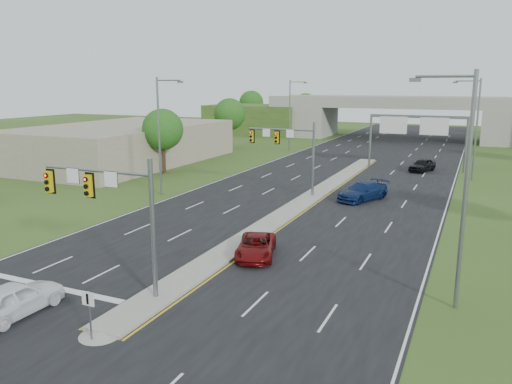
{
  "coord_description": "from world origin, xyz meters",
  "views": [
    {
      "loc": [
        13.85,
        -18.86,
        10.36
      ],
      "look_at": [
        -0.05,
        12.15,
        3.0
      ],
      "focal_mm": 35.0,
      "sensor_mm": 36.0,
      "label": 1
    }
  ],
  "objects": [
    {
      "name": "signal_mast_near",
      "position": [
        -2.26,
        -0.07,
        4.73
      ],
      "size": [
        6.62,
        0.6,
        7.0
      ],
      "color": "slate",
      "rests_on": "ground"
    },
    {
      "name": "lightpole_r_far",
      "position": [
        13.3,
        40.0,
        6.1
      ],
      "size": [
        2.85,
        0.25,
        11.0
      ],
      "color": "slate",
      "rests_on": "ground"
    },
    {
      "name": "tree_l_near",
      "position": [
        -20.0,
        30.0,
        5.18
      ],
      "size": [
        4.8,
        4.8,
        7.6
      ],
      "color": "#382316",
      "rests_on": "ground"
    },
    {
      "name": "overpass",
      "position": [
        0.0,
        80.0,
        3.55
      ],
      "size": [
        80.0,
        14.0,
        8.1
      ],
      "color": "gray",
      "rests_on": "ground"
    },
    {
      "name": "car_far_b",
      "position": [
        4.59,
        25.56,
        0.83
      ],
      "size": [
        4.42,
        6.04,
        1.63
      ],
      "primitive_type": "imported",
      "rotation": [
        0.0,
        0.0,
        -0.43
      ],
      "color": "#0C1F4D",
      "rests_on": "road"
    },
    {
      "name": "tree_l_mid",
      "position": [
        -24.0,
        55.0,
        5.51
      ],
      "size": [
        5.2,
        5.2,
        8.12
      ],
      "color": "#382316",
      "rests_on": "ground"
    },
    {
      "name": "median_nose",
      "position": [
        0.0,
        -4.0,
        0.1
      ],
      "size": [
        2.0,
        2.0,
        0.16
      ],
      "primitive_type": "cone",
      "color": "gray",
      "rests_on": "road"
    },
    {
      "name": "car_far_c",
      "position": [
        7.85,
        43.79,
        0.79
      ],
      "size": [
        3.16,
        4.89,
        1.55
      ],
      "primitive_type": "imported",
      "rotation": [
        0.0,
        0.0,
        -0.32
      ],
      "color": "black",
      "rests_on": "road"
    },
    {
      "name": "car_far_a",
      "position": [
        1.97,
        7.64,
        0.68
      ],
      "size": [
        3.5,
        5.16,
        1.31
      ],
      "primitive_type": "imported",
      "rotation": [
        0.0,
        0.0,
        0.31
      ],
      "color": "#650A0B",
      "rests_on": "road"
    },
    {
      "name": "lightpole_l_mid",
      "position": [
        -13.3,
        20.0,
        6.1
      ],
      "size": [
        2.85,
        0.25,
        11.0
      ],
      "color": "slate",
      "rests_on": "ground"
    },
    {
      "name": "commercial_building",
      "position": [
        -30.0,
        35.0,
        2.5
      ],
      "size": [
        18.0,
        30.0,
        5.0
      ],
      "primitive_type": "cube",
      "color": "gray",
      "rests_on": "ground"
    },
    {
      "name": "lightpole_r_near",
      "position": [
        13.3,
        5.0,
        6.1
      ],
      "size": [
        2.85,
        0.25,
        11.0
      ],
      "color": "slate",
      "rests_on": "ground"
    },
    {
      "name": "sign_gantry",
      "position": [
        6.68,
        44.92,
        5.24
      ],
      "size": [
        11.58,
        0.44,
        6.67
      ],
      "color": "slate",
      "rests_on": "ground"
    },
    {
      "name": "signal_mast_far",
      "position": [
        -2.26,
        24.93,
        4.73
      ],
      "size": [
        6.62,
        0.6,
        7.0
      ],
      "color": "slate",
      "rests_on": "ground"
    },
    {
      "name": "tree_back_b",
      "position": [
        -24.0,
        94.0,
        5.51
      ],
      "size": [
        5.6,
        5.6,
        8.32
      ],
      "color": "#382316",
      "rests_on": "ground"
    },
    {
      "name": "lane_markings",
      "position": [
        -0.6,
        28.91,
        0.02
      ],
      "size": [
        23.72,
        160.0,
        0.01
      ],
      "color": "gold",
      "rests_on": "road"
    },
    {
      "name": "ground",
      "position": [
        0.0,
        0.0,
        0.0
      ],
      "size": [
        240.0,
        240.0,
        0.0
      ],
      "primitive_type": "plane",
      "color": "#324D1B",
      "rests_on": "ground"
    },
    {
      "name": "road",
      "position": [
        0.0,
        35.0,
        0.01
      ],
      "size": [
        24.0,
        160.0,
        0.02
      ],
      "primitive_type": "cube",
      "color": "black",
      "rests_on": "ground"
    },
    {
      "name": "median",
      "position": [
        0.0,
        23.0,
        0.1
      ],
      "size": [
        2.0,
        54.0,
        0.16
      ],
      "primitive_type": "cube",
      "color": "gray",
      "rests_on": "road"
    },
    {
      "name": "tree_back_a",
      "position": [
        -38.0,
        94.0,
        5.84
      ],
      "size": [
        6.0,
        6.0,
        8.85
      ],
      "color": "#382316",
      "rests_on": "ground"
    },
    {
      "name": "lightpole_l_far",
      "position": [
        -13.3,
        55.0,
        6.1
      ],
      "size": [
        2.85,
        0.25,
        11.0
      ],
      "color": "slate",
      "rests_on": "ground"
    },
    {
      "name": "keep_right_sign",
      "position": [
        0.0,
        -4.53,
        1.52
      ],
      "size": [
        0.6,
        0.13,
        2.2
      ],
      "color": "slate",
      "rests_on": "ground"
    },
    {
      "name": "car_white",
      "position": [
        -4.81,
        -4.1,
        0.82
      ],
      "size": [
        1.97,
        4.75,
        1.61
      ],
      "primitive_type": "imported",
      "rotation": [
        0.0,
        0.0,
        3.13
      ],
      "color": "white",
      "rests_on": "road"
    }
  ]
}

